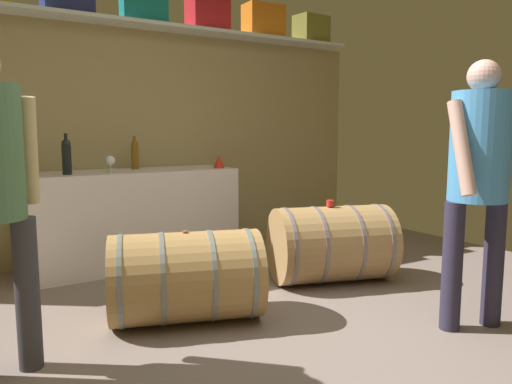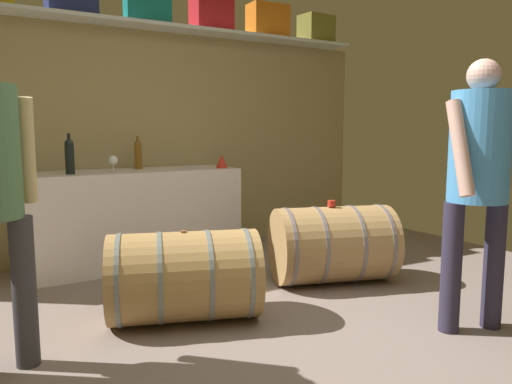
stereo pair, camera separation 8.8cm
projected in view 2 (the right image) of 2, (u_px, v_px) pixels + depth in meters
The scene contains 16 objects.
ground_plane at pixel (242, 313), 3.26m from camera, with size 6.13×8.30×0.02m, color gray.
back_wall_panel at pixel (145, 144), 4.75m from camera, with size 4.93×0.10×2.13m, color #9F8D5C.
high_shelf_board at pixel (147, 26), 4.49m from camera, with size 4.54×0.40×0.03m, color silver.
toolcase_teal at pixel (147, 6), 4.47m from camera, with size 0.40×0.19×0.32m, color #158382.
toolcase_red at pixel (211, 14), 4.80m from camera, with size 0.37×0.28×0.33m, color red.
toolcase_orange at pixel (268, 21), 5.14m from camera, with size 0.41×0.24×0.34m, color orange.
toolcase_olive at pixel (316, 30), 5.47m from camera, with size 0.36×0.25×0.30m, color olive.
work_cabinet at pixel (134, 217), 4.39m from camera, with size 1.84×0.64×0.84m, color white.
wine_bottle_dark at pixel (70, 156), 3.93m from camera, with size 0.07×0.07×0.33m.
wine_bottle_amber at pixel (138, 154), 4.46m from camera, with size 0.07×0.07×0.30m.
wine_glass at pixel (113, 161), 4.09m from camera, with size 0.08×0.08×0.14m.
red_funnel at pixel (222, 161), 4.58m from camera, with size 0.11×0.11×0.12m, color red.
wine_barrel_near at pixel (333, 244), 3.87m from camera, with size 1.06×0.86×0.61m.
wine_barrel_far at pixel (184, 276), 3.08m from camera, with size 1.06×0.84×0.58m.
tasting_cup at pixel (331, 203), 3.82m from camera, with size 0.06×0.06×0.05m, color red.
winemaker_pouring at pixel (479, 167), 2.85m from camera, with size 0.52×0.44×1.60m.
Camera 2 is at (-1.54, -2.09, 1.20)m, focal length 34.45 mm.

